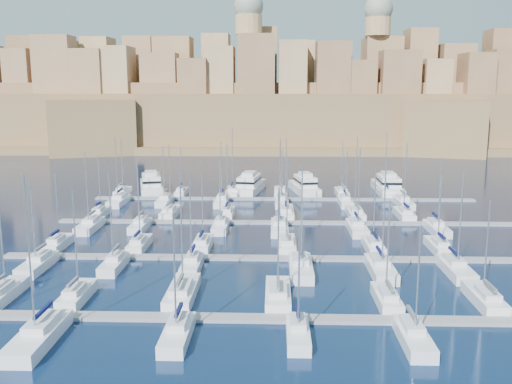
{
  "coord_description": "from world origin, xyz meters",
  "views": [
    {
      "loc": [
        -2.15,
        -92.22,
        25.15
      ],
      "look_at": [
        -5.29,
        6.0,
        6.66
      ],
      "focal_mm": 40.0,
      "sensor_mm": 36.0,
      "label": 1
    }
  ],
  "objects_px": {
    "sailboat_0": "(4,293)",
    "sailboat_2": "(182,292)",
    "motor_yacht_b": "(250,185)",
    "motor_yacht_d": "(388,185)",
    "sailboat_4": "(387,298)",
    "motor_yacht_c": "(305,186)",
    "motor_yacht_a": "(151,184)"
  },
  "relations": [
    {
      "from": "sailboat_4",
      "to": "motor_yacht_d",
      "type": "distance_m",
      "value": 72.03
    },
    {
      "from": "sailboat_4",
      "to": "motor_yacht_c",
      "type": "bearing_deg",
      "value": 94.86
    },
    {
      "from": "sailboat_0",
      "to": "motor_yacht_b",
      "type": "distance_m",
      "value": 74.7
    },
    {
      "from": "sailboat_0",
      "to": "sailboat_2",
      "type": "height_order",
      "value": "sailboat_2"
    },
    {
      "from": "sailboat_2",
      "to": "motor_yacht_a",
      "type": "bearing_deg",
      "value": 104.97
    },
    {
      "from": "sailboat_2",
      "to": "motor_yacht_c",
      "type": "xyz_separation_m",
      "value": [
        18.19,
        68.56,
        0.96
      ]
    },
    {
      "from": "motor_yacht_d",
      "to": "sailboat_4",
      "type": "bearing_deg",
      "value": -101.03
    },
    {
      "from": "motor_yacht_a",
      "to": "motor_yacht_c",
      "type": "relative_size",
      "value": 1.1
    },
    {
      "from": "motor_yacht_b",
      "to": "motor_yacht_d",
      "type": "height_order",
      "value": "same"
    },
    {
      "from": "sailboat_2",
      "to": "motor_yacht_d",
      "type": "height_order",
      "value": "sailboat_2"
    },
    {
      "from": "sailboat_0",
      "to": "sailboat_4",
      "type": "xyz_separation_m",
      "value": [
        45.43,
        -0.35,
        -0.0
      ]
    },
    {
      "from": "sailboat_0",
      "to": "motor_yacht_c",
      "type": "bearing_deg",
      "value": 60.31
    },
    {
      "from": "motor_yacht_a",
      "to": "motor_yacht_b",
      "type": "relative_size",
      "value": 1.02
    },
    {
      "from": "sailboat_4",
      "to": "motor_yacht_d",
      "type": "xyz_separation_m",
      "value": [
        13.78,
        70.69,
        1.0
      ]
    },
    {
      "from": "motor_yacht_c",
      "to": "sailboat_4",
      "type": "bearing_deg",
      "value": -85.14
    },
    {
      "from": "sailboat_4",
      "to": "sailboat_2",
      "type": "bearing_deg",
      "value": 177.44
    },
    {
      "from": "sailboat_4",
      "to": "motor_yacht_a",
      "type": "relative_size",
      "value": 0.73
    },
    {
      "from": "sailboat_4",
      "to": "motor_yacht_c",
      "type": "distance_m",
      "value": 69.9
    },
    {
      "from": "motor_yacht_c",
      "to": "motor_yacht_d",
      "type": "height_order",
      "value": "same"
    },
    {
      "from": "sailboat_0",
      "to": "sailboat_4",
      "type": "distance_m",
      "value": 45.43
    },
    {
      "from": "sailboat_2",
      "to": "motor_yacht_c",
      "type": "relative_size",
      "value": 1.03
    },
    {
      "from": "sailboat_2",
      "to": "motor_yacht_a",
      "type": "xyz_separation_m",
      "value": [
        -18.52,
        69.27,
        0.96
      ]
    },
    {
      "from": "sailboat_4",
      "to": "motor_yacht_b",
      "type": "distance_m",
      "value": 72.74
    },
    {
      "from": "sailboat_0",
      "to": "sailboat_2",
      "type": "bearing_deg",
      "value": 1.97
    },
    {
      "from": "sailboat_4",
      "to": "motor_yacht_d",
      "type": "height_order",
      "value": "sailboat_4"
    },
    {
      "from": "motor_yacht_b",
      "to": "motor_yacht_c",
      "type": "distance_m",
      "value": 13.09
    },
    {
      "from": "sailboat_4",
      "to": "motor_yacht_b",
      "type": "relative_size",
      "value": 0.75
    },
    {
      "from": "motor_yacht_b",
      "to": "motor_yacht_d",
      "type": "distance_m",
      "value": 32.78
    },
    {
      "from": "sailboat_0",
      "to": "motor_yacht_d",
      "type": "xyz_separation_m",
      "value": [
        59.2,
        70.35,
        1.0
      ]
    },
    {
      "from": "sailboat_0",
      "to": "motor_yacht_d",
      "type": "relative_size",
      "value": 0.72
    },
    {
      "from": "sailboat_2",
      "to": "sailboat_4",
      "type": "height_order",
      "value": "sailboat_2"
    },
    {
      "from": "sailboat_0",
      "to": "motor_yacht_c",
      "type": "relative_size",
      "value": 0.8
    }
  ]
}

